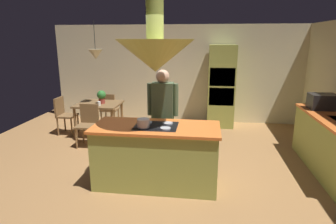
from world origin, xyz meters
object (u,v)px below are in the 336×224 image
chair_facing_island (88,122)px  microwave_on_counter (323,102)px  potted_plant_on_table (102,96)px  person_at_island (163,112)px  chair_at_corner (64,113)px  cup_on_table (99,104)px  kitchen_island (156,155)px  chair_by_back_wall (109,108)px  cooking_pot_on_cooktop (143,123)px  dining_table (99,108)px  oven_tower (221,86)px

chair_facing_island → microwave_on_counter: size_ratio=1.89×
microwave_on_counter → potted_plant_on_table: bearing=171.6°
person_at_island → potted_plant_on_table: 2.15m
chair_at_corner → cup_on_table: 1.03m
kitchen_island → chair_at_corner: kitchen_island is taller
kitchen_island → chair_by_back_wall: kitchen_island is taller
potted_plant_on_table → cooking_pot_on_cooktop: size_ratio=1.67×
chair_facing_island → cooking_pot_on_cooktop: size_ratio=4.83×
chair_by_back_wall → cooking_pot_on_cooktop: (1.54, -2.87, 0.51)m
chair_at_corner → cooking_pot_on_cooktop: size_ratio=4.83×
microwave_on_counter → dining_table: bearing=171.7°
oven_tower → chair_facing_island: 3.36m
oven_tower → cup_on_table: size_ratio=22.78×
kitchen_island → cooking_pot_on_cooktop: size_ratio=10.48×
person_at_island → cup_on_table: size_ratio=18.85×
kitchen_island → dining_table: 2.71m
chair_facing_island → potted_plant_on_table: 0.77m
dining_table → chair_at_corner: chair_at_corner is taller
dining_table → cup_on_table: cup_on_table is taller
kitchen_island → chair_facing_island: (-1.70, 1.46, 0.03)m
kitchen_island → oven_tower: oven_tower is taller
cooking_pot_on_cooktop → kitchen_island: bearing=39.1°
potted_plant_on_table → cooking_pot_on_cooktop: bearing=-56.8°
chair_facing_island → chair_at_corner: same height
oven_tower → chair_by_back_wall: (-2.80, -0.50, -0.52)m
oven_tower → potted_plant_on_table: size_ratio=6.83×
cooking_pot_on_cooktop → chair_by_back_wall: bearing=118.2°
potted_plant_on_table → microwave_on_counter: microwave_on_counter is taller
potted_plant_on_table → microwave_on_counter: size_ratio=0.65×
chair_at_corner → chair_facing_island: bearing=-126.5°
dining_table → kitchen_island: bearing=-51.0°
person_at_island → chair_by_back_wall: bearing=129.5°
cooking_pot_on_cooktop → potted_plant_on_table: bearing=123.2°
person_at_island → chair_facing_island: bearing=155.5°
person_at_island → microwave_on_counter: (2.84, 0.76, 0.10)m
kitchen_island → potted_plant_on_table: bearing=127.7°
dining_table → cooking_pot_on_cooktop: cooking_pot_on_cooktop is taller
person_at_island → microwave_on_counter: person_at_island is taller
chair_facing_island → potted_plant_on_table: size_ratio=2.90×
person_at_island → chair_by_back_wall: size_ratio=1.95×
dining_table → microwave_on_counter: (4.54, -0.66, 0.43)m
microwave_on_counter → cooking_pot_on_cooktop: size_ratio=2.56×
person_at_island → chair_facing_island: 1.93m
chair_by_back_wall → chair_at_corner: (-0.87, -0.64, 0.00)m
chair_by_back_wall → chair_at_corner: size_ratio=1.00×
dining_table → chair_by_back_wall: size_ratio=1.12×
person_at_island → oven_tower: bearing=66.7°
kitchen_island → chair_facing_island: 2.24m
dining_table → microwave_on_counter: bearing=-8.3°
kitchen_island → microwave_on_counter: (2.84, 1.44, 0.60)m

